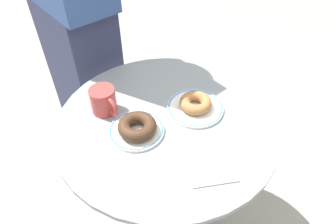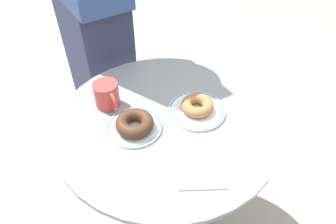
{
  "view_description": "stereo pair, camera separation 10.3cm",
  "coord_description": "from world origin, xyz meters",
  "px_view_note": "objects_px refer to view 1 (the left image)",
  "views": [
    {
      "loc": [
        -0.17,
        -0.72,
        1.43
      ],
      "look_at": [
        0.01,
        0.01,
        0.73
      ],
      "focal_mm": 32.32,
      "sensor_mm": 36.0,
      "label": 1
    },
    {
      "loc": [
        -0.07,
        -0.73,
        1.43
      ],
      "look_at": [
        0.01,
        0.01,
        0.73
      ],
      "focal_mm": 32.32,
      "sensor_mm": 36.0,
      "label": 2
    }
  ],
  "objects_px": {
    "person_figure": "(73,20)",
    "coffee_mug": "(104,101)",
    "donut_cinnamon": "(196,103)",
    "cafe_table": "(167,163)",
    "donut_chocolate": "(137,126)",
    "plate_left": "(136,130)",
    "plate_right": "(195,108)",
    "paper_napkin": "(210,167)"
  },
  "relations": [
    {
      "from": "donut_chocolate",
      "to": "coffee_mug",
      "type": "xyz_separation_m",
      "value": [
        -0.09,
        0.13,
        0.01
      ]
    },
    {
      "from": "coffee_mug",
      "to": "paper_napkin",
      "type": "bearing_deg",
      "value": -48.72
    },
    {
      "from": "plate_left",
      "to": "donut_chocolate",
      "type": "height_order",
      "value": "donut_chocolate"
    },
    {
      "from": "plate_right",
      "to": "person_figure",
      "type": "bearing_deg",
      "value": 127.44
    },
    {
      "from": "plate_left",
      "to": "coffee_mug",
      "type": "xyz_separation_m",
      "value": [
        -0.09,
        0.13,
        0.04
      ]
    },
    {
      "from": "plate_left",
      "to": "paper_napkin",
      "type": "xyz_separation_m",
      "value": [
        0.19,
        -0.19,
        -0.0
      ]
    },
    {
      "from": "donut_cinnamon",
      "to": "paper_napkin",
      "type": "xyz_separation_m",
      "value": [
        -0.03,
        -0.25,
        -0.03
      ]
    },
    {
      "from": "donut_chocolate",
      "to": "coffee_mug",
      "type": "height_order",
      "value": "coffee_mug"
    },
    {
      "from": "cafe_table",
      "to": "donut_chocolate",
      "type": "distance_m",
      "value": 0.3
    },
    {
      "from": "paper_napkin",
      "to": "coffee_mug",
      "type": "relative_size",
      "value": 1.1
    },
    {
      "from": "plate_right",
      "to": "donut_chocolate",
      "type": "xyz_separation_m",
      "value": [
        -0.22,
        -0.07,
        0.03
      ]
    },
    {
      "from": "donut_chocolate",
      "to": "paper_napkin",
      "type": "relative_size",
      "value": 0.94
    },
    {
      "from": "plate_left",
      "to": "donut_cinnamon",
      "type": "distance_m",
      "value": 0.23
    },
    {
      "from": "plate_right",
      "to": "paper_napkin",
      "type": "xyz_separation_m",
      "value": [
        -0.03,
        -0.25,
        -0.0
      ]
    },
    {
      "from": "donut_chocolate",
      "to": "person_figure",
      "type": "distance_m",
      "value": 0.61
    },
    {
      "from": "cafe_table",
      "to": "donut_cinnamon",
      "type": "bearing_deg",
      "value": 14.77
    },
    {
      "from": "person_figure",
      "to": "plate_right",
      "type": "bearing_deg",
      "value": -52.56
    },
    {
      "from": "plate_right",
      "to": "donut_cinnamon",
      "type": "height_order",
      "value": "donut_cinnamon"
    },
    {
      "from": "person_figure",
      "to": "donut_cinnamon",
      "type": "bearing_deg",
      "value": -52.56
    },
    {
      "from": "donut_cinnamon",
      "to": "coffee_mug",
      "type": "xyz_separation_m",
      "value": [
        -0.31,
        0.07,
        0.02
      ]
    },
    {
      "from": "plate_left",
      "to": "donut_cinnamon",
      "type": "relative_size",
      "value": 1.62
    },
    {
      "from": "donut_chocolate",
      "to": "plate_right",
      "type": "bearing_deg",
      "value": 17.53
    },
    {
      "from": "cafe_table",
      "to": "plate_left",
      "type": "relative_size",
      "value": 4.16
    },
    {
      "from": "coffee_mug",
      "to": "donut_cinnamon",
      "type": "bearing_deg",
      "value": -11.88
    },
    {
      "from": "plate_right",
      "to": "person_figure",
      "type": "xyz_separation_m",
      "value": [
        -0.39,
        0.51,
        0.13
      ]
    },
    {
      "from": "plate_right",
      "to": "donut_cinnamon",
      "type": "distance_m",
      "value": 0.02
    },
    {
      "from": "person_figure",
      "to": "coffee_mug",
      "type": "bearing_deg",
      "value": -79.88
    },
    {
      "from": "plate_left",
      "to": "cafe_table",
      "type": "bearing_deg",
      "value": 15.53
    },
    {
      "from": "plate_left",
      "to": "donut_cinnamon",
      "type": "height_order",
      "value": "donut_cinnamon"
    },
    {
      "from": "donut_chocolate",
      "to": "person_figure",
      "type": "height_order",
      "value": "person_figure"
    },
    {
      "from": "plate_right",
      "to": "paper_napkin",
      "type": "bearing_deg",
      "value": -97.0
    },
    {
      "from": "plate_right",
      "to": "donut_chocolate",
      "type": "height_order",
      "value": "donut_chocolate"
    },
    {
      "from": "plate_right",
      "to": "paper_napkin",
      "type": "relative_size",
      "value": 1.48
    },
    {
      "from": "coffee_mug",
      "to": "person_figure",
      "type": "xyz_separation_m",
      "value": [
        -0.08,
        0.44,
        0.09
      ]
    },
    {
      "from": "donut_chocolate",
      "to": "paper_napkin",
      "type": "xyz_separation_m",
      "value": [
        0.19,
        -0.18,
        -0.03
      ]
    },
    {
      "from": "plate_right",
      "to": "person_figure",
      "type": "height_order",
      "value": "person_figure"
    },
    {
      "from": "person_figure",
      "to": "plate_left",
      "type": "bearing_deg",
      "value": -73.37
    },
    {
      "from": "donut_chocolate",
      "to": "paper_napkin",
      "type": "height_order",
      "value": "donut_chocolate"
    },
    {
      "from": "paper_napkin",
      "to": "coffee_mug",
      "type": "distance_m",
      "value": 0.43
    },
    {
      "from": "donut_chocolate",
      "to": "donut_cinnamon",
      "type": "relative_size",
      "value": 1.12
    },
    {
      "from": "plate_left",
      "to": "donut_chocolate",
      "type": "relative_size",
      "value": 1.45
    },
    {
      "from": "cafe_table",
      "to": "plate_left",
      "type": "bearing_deg",
      "value": -164.47
    }
  ]
}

